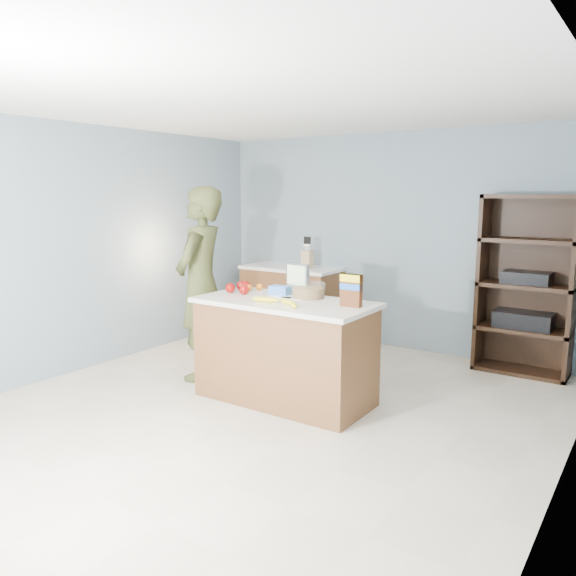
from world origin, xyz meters
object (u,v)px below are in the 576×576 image
Objects in this scene: shelving_unit at (527,288)px; person at (201,284)px; counter_peninsula at (285,355)px; tv at (297,277)px; cereal_box at (351,288)px.

person is (-2.59, -1.98, 0.07)m from shelving_unit.
counter_peninsula is at bearing 68.27° from person.
person is at bearing -165.21° from tv.
counter_peninsula is 0.72m from tv.
shelving_unit reaches higher than tv.
shelving_unit is (1.55, 2.05, 0.45)m from counter_peninsula.
person reaches higher than tv.
tv is (-0.08, 0.32, 0.64)m from counter_peninsula.
cereal_box reaches higher than counter_peninsula.
shelving_unit is at bearing 46.65° from tv.
cereal_box is at bearing -19.49° from tv.
tv is at bearing 86.85° from person.
tv is at bearing 104.07° from counter_peninsula.
person is at bearing 176.21° from counter_peninsula.
person is at bearing -142.59° from shelving_unit.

